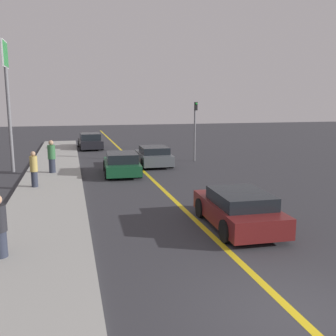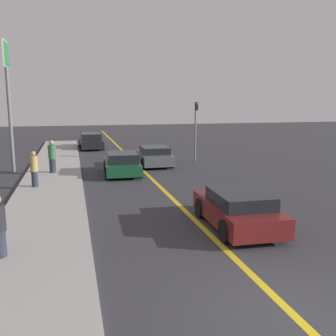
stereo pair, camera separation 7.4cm
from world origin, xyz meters
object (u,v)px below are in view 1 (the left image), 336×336
roadside_sign (6,78)px  traffic_light (195,125)px  car_parked_left_lot (90,141)px  car_ahead_center (122,164)px  car_far_distant (154,156)px  pedestrian_mid_group (34,169)px  pedestrian_far_standing (52,157)px  car_near_right_lane (238,209)px

roadside_sign → traffic_light: bearing=5.6°
car_parked_left_lot → car_ahead_center: bearing=-86.5°
car_parked_left_lot → car_far_distant: bearing=-72.1°
car_ahead_center → traffic_light: (5.51, 3.52, 1.87)m
car_far_distant → car_parked_left_lot: car_parked_left_lot is taller
car_parked_left_lot → pedestrian_mid_group: (-3.34, -14.94, 0.32)m
pedestrian_mid_group → roadside_sign: size_ratio=0.23×
car_ahead_center → traffic_light: bearing=35.9°
car_far_distant → pedestrian_far_standing: 6.40m
pedestrian_far_standing → roadside_sign: (-2.27, 1.46, 4.36)m
car_near_right_lane → pedestrian_mid_group: size_ratio=2.42×
car_ahead_center → car_far_distant: bearing=49.7°
car_ahead_center → traffic_light: size_ratio=0.99×
pedestrian_far_standing → car_parked_left_lot: bearing=76.7°
car_far_distant → traffic_light: (3.12, 1.02, 1.87)m
car_near_right_lane → pedestrian_far_standing: size_ratio=2.23×
roadside_sign → car_near_right_lane: bearing=-55.2°
car_ahead_center → car_parked_left_lot: car_parked_left_lot is taller
car_parked_left_lot → pedestrian_far_standing: size_ratio=2.36×
car_near_right_lane → pedestrian_mid_group: (-6.92, 7.33, 0.36)m
car_parked_left_lot → roadside_sign: roadside_sign is taller
car_ahead_center → roadside_sign: bearing=161.7°
roadside_sign → pedestrian_far_standing: bearing=-32.8°
car_far_distant → traffic_light: bearing=19.4°
car_ahead_center → car_parked_left_lot: bearing=98.4°
pedestrian_mid_group → traffic_light: (9.95, 6.10, 1.51)m
pedestrian_mid_group → traffic_light: bearing=31.5°
traffic_light → car_far_distant: bearing=-162.0°
car_far_distant → pedestrian_mid_group: bearing=-142.0°
car_ahead_center → car_parked_left_lot: size_ratio=0.92×
pedestrian_far_standing → car_far_distant: bearing=14.3°
car_ahead_center → pedestrian_mid_group: bearing=-146.6°
car_ahead_center → pedestrian_far_standing: pedestrian_far_standing is taller
car_ahead_center → car_parked_left_lot: 12.41m
pedestrian_far_standing → traffic_light: bearing=15.6°
car_near_right_lane → traffic_light: traffic_light is taller
car_near_right_lane → roadside_sign: bearing=127.1°
car_near_right_lane → car_ahead_center: 10.21m
car_ahead_center → pedestrian_mid_group: size_ratio=2.37×
car_near_right_lane → car_ahead_center: size_ratio=1.02×
pedestrian_far_standing → roadside_sign: 5.13m
pedestrian_mid_group → car_ahead_center: bearing=30.1°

